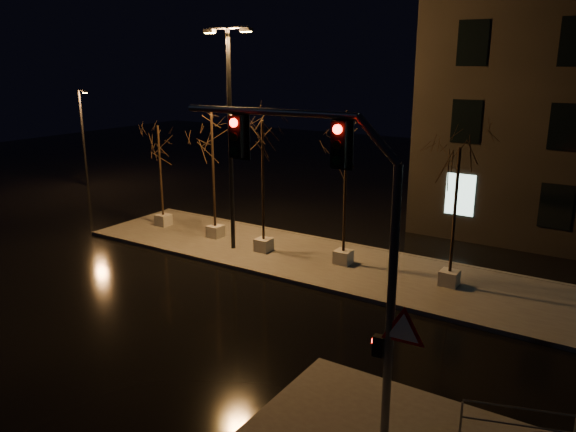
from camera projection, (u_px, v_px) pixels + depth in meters
The scene contains 11 objects.
ground at pixel (228, 315), 18.45m from camera, with size 90.00×90.00×0.00m, color black.
median at pixel (318, 260), 23.30m from camera, with size 22.00×5.00×0.15m, color #4F4C46.
tree_0 at pixel (159, 148), 26.97m from camera, with size 1.80×1.80×5.09m.
tree_1 at pixel (212, 138), 24.90m from camera, with size 1.80×1.80×6.09m.
tree_2 at pixel (263, 151), 23.07m from camera, with size 1.80×1.80×5.75m.
tree_3 at pixel (346, 146), 21.47m from camera, with size 1.80×1.80×6.29m.
tree_4 at pixel (457, 180), 19.50m from camera, with size 1.80×1.80×5.19m.
traffic_signal_mast at pixel (341, 231), 11.44m from camera, with size 5.72×0.45×6.99m.
streetlight_main at pixel (230, 126), 23.19m from camera, with size 2.30×0.28×9.23m.
streetlight_far at pixel (83, 134), 36.51m from camera, with size 1.22×0.50×6.30m.
guard_rail_a at pixel (517, 421), 11.75m from camera, with size 2.19×0.74×0.99m.
Camera 1 is at (10.75, -13.19, 8.10)m, focal length 35.00 mm.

